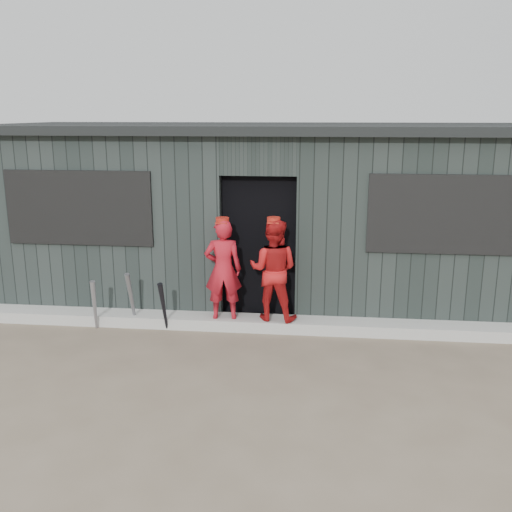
# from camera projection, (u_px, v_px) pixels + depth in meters

# --- Properties ---
(ground) EXTENTS (80.00, 80.00, 0.00)m
(ground) POSITION_uv_depth(u_px,v_px,m) (237.00, 394.00, 5.81)
(ground) COLOR brown
(ground) RESTS_ON ground
(curb) EXTENTS (8.00, 0.36, 0.15)m
(curb) POSITION_uv_depth(u_px,v_px,m) (256.00, 323.00, 7.55)
(curb) COLOR #A8A8A2
(curb) RESTS_ON ground
(bat_left) EXTENTS (0.12, 0.20, 0.69)m
(bat_left) POSITION_uv_depth(u_px,v_px,m) (95.00, 305.00, 7.45)
(bat_left) COLOR gray
(bat_left) RESTS_ON ground
(bat_mid) EXTENTS (0.07, 0.31, 0.78)m
(bat_mid) POSITION_uv_depth(u_px,v_px,m) (132.00, 300.00, 7.51)
(bat_mid) COLOR slate
(bat_mid) RESTS_ON ground
(bat_right) EXTENTS (0.10, 0.26, 0.70)m
(bat_right) POSITION_uv_depth(u_px,v_px,m) (164.00, 307.00, 7.36)
(bat_right) COLOR black
(bat_right) RESTS_ON ground
(player_red_left) EXTENTS (0.52, 0.38, 1.32)m
(player_red_left) POSITION_uv_depth(u_px,v_px,m) (223.00, 270.00, 7.38)
(player_red_left) COLOR #AF1522
(player_red_left) RESTS_ON curb
(player_red_right) EXTENTS (0.72, 0.60, 1.33)m
(player_red_right) POSITION_uv_depth(u_px,v_px,m) (273.00, 270.00, 7.36)
(player_red_right) COLOR red
(player_red_right) RESTS_ON curb
(player_grey_back) EXTENTS (0.63, 0.49, 1.15)m
(player_grey_back) POSITION_uv_depth(u_px,v_px,m) (304.00, 275.00, 8.01)
(player_grey_back) COLOR #B2B2B2
(player_grey_back) RESTS_ON ground
(dugout) EXTENTS (8.30, 3.30, 2.62)m
(dugout) POSITION_uv_depth(u_px,v_px,m) (268.00, 212.00, 8.88)
(dugout) COLOR black
(dugout) RESTS_ON ground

